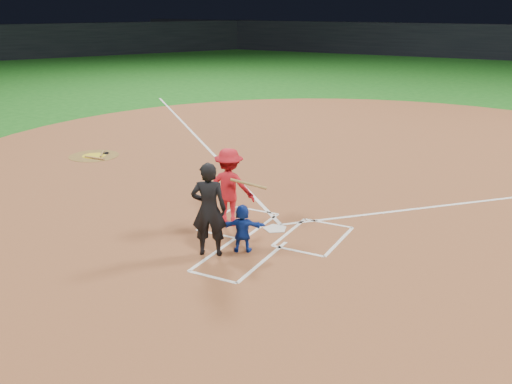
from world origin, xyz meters
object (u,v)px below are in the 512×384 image
at_px(umpire, 209,209).
at_px(batter_at_plate, 229,187).
at_px(on_deck_circle, 94,156).
at_px(catcher, 242,228).
at_px(home_plate, 275,229).

xyz_separation_m(umpire, batter_at_plate, (-0.50, 1.69, -0.07)).
distance_m(on_deck_circle, catcher, 9.63).
height_order(umpire, batter_at_plate, umpire).
bearing_deg(home_plate, on_deck_circle, -20.26).
xyz_separation_m(on_deck_circle, catcher, (8.45, -4.59, 0.52)).
height_order(home_plate, on_deck_circle, home_plate).
bearing_deg(batter_at_plate, catcher, -50.05).
relative_size(home_plate, batter_at_plate, 0.32).
height_order(home_plate, umpire, umpire).
xyz_separation_m(home_plate, catcher, (-0.07, -1.45, 0.52)).
bearing_deg(catcher, umpire, 15.78).
bearing_deg(catcher, home_plate, -117.22).
height_order(on_deck_circle, batter_at_plate, batter_at_plate).
bearing_deg(umpire, batter_at_plate, -97.08).
distance_m(home_plate, batter_at_plate, 1.46).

